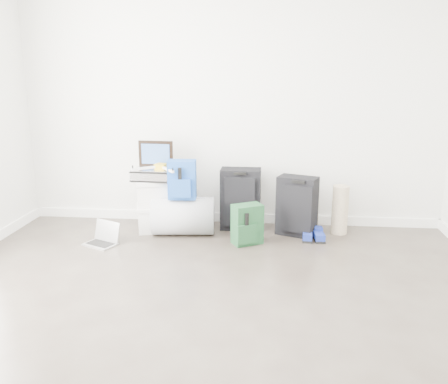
# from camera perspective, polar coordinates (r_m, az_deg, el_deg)

# --- Properties ---
(ground) EXTENTS (5.00, 5.00, 0.00)m
(ground) POSITION_cam_1_polar(r_m,az_deg,el_deg) (3.05, -3.44, -18.08)
(ground) COLOR #322924
(ground) RESTS_ON ground
(room_envelope) EXTENTS (4.52, 5.02, 2.71)m
(room_envelope) POSITION_cam_1_polar(r_m,az_deg,el_deg) (2.59, -3.96, 16.24)
(room_envelope) COLOR silver
(room_envelope) RESTS_ON ground
(boxes_stack) EXTENTS (0.45, 0.40, 0.54)m
(boxes_stack) POSITION_cam_1_polar(r_m,az_deg,el_deg) (5.00, -8.26, -1.57)
(boxes_stack) COLOR silver
(boxes_stack) RESTS_ON ground
(briefcase) EXTENTS (0.43, 0.33, 0.12)m
(briefcase) POSITION_cam_1_polar(r_m,az_deg,el_deg) (4.92, -8.40, 2.13)
(briefcase) COLOR #B2B2B7
(briefcase) RESTS_ON boxes_stack
(painting) EXTENTS (0.36, 0.04, 0.27)m
(painting) POSITION_cam_1_polar(r_m,az_deg,el_deg) (4.98, -8.21, 4.57)
(painting) COLOR black
(painting) RESTS_ON briefcase
(drone) EXTENTS (0.52, 0.52, 0.06)m
(drone) POSITION_cam_1_polar(r_m,az_deg,el_deg) (4.87, -7.58, 3.07)
(drone) COLOR gold
(drone) RESTS_ON briefcase
(duffel_bag) EXTENTS (0.66, 0.44, 0.39)m
(duffel_bag) POSITION_cam_1_polar(r_m,az_deg,el_deg) (4.87, -4.92, -2.89)
(duffel_bag) COLOR #94959C
(duffel_bag) RESTS_ON ground
(blue_backpack) EXTENTS (0.29, 0.22, 0.39)m
(blue_backpack) POSITION_cam_1_polar(r_m,az_deg,el_deg) (4.75, -5.08, 1.40)
(blue_backpack) COLOR #174098
(blue_backpack) RESTS_ON duffel_bag
(large_suitcase) EXTENTS (0.42, 0.27, 0.65)m
(large_suitcase) POSITION_cam_1_polar(r_m,az_deg,el_deg) (5.00, 1.99, -0.86)
(large_suitcase) COLOR black
(large_suitcase) RESTS_ON ground
(green_backpack) EXTENTS (0.33, 0.31, 0.39)m
(green_backpack) POSITION_cam_1_polar(r_m,az_deg,el_deg) (4.59, 2.81, -4.01)
(green_backpack) COLOR #13361B
(green_backpack) RESTS_ON ground
(carry_on) EXTENTS (0.44, 0.37, 0.61)m
(carry_on) POSITION_cam_1_polar(r_m,az_deg,el_deg) (4.87, 8.78, -1.69)
(carry_on) COLOR black
(carry_on) RESTS_ON ground
(shoes) EXTENTS (0.23, 0.25, 0.08)m
(shoes) POSITION_cam_1_polar(r_m,az_deg,el_deg) (4.83, 10.66, -5.19)
(shoes) COLOR black
(shoes) RESTS_ON ground
(rolled_rug) EXTENTS (0.17, 0.17, 0.51)m
(rolled_rug) POSITION_cam_1_polar(r_m,az_deg,el_deg) (5.01, 13.78, -2.09)
(rolled_rug) COLOR gray
(rolled_rug) RESTS_ON ground
(laptop) EXTENTS (0.36, 0.32, 0.21)m
(laptop) POSITION_cam_1_polar(r_m,az_deg,el_deg) (4.78, -14.34, -5.46)
(laptop) COLOR silver
(laptop) RESTS_ON ground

